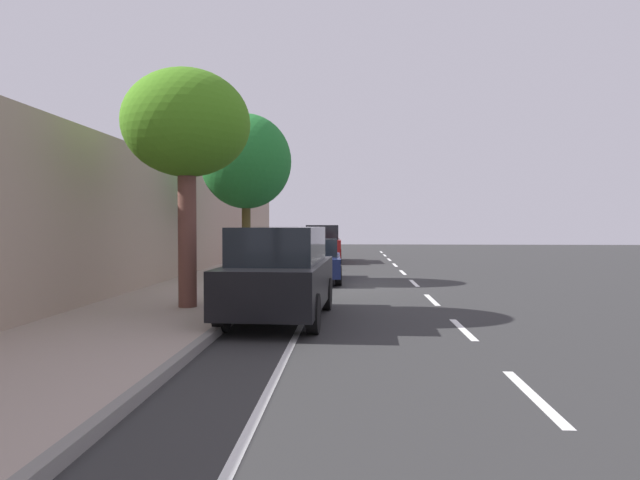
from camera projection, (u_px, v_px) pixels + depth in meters
name	position (u px, v px, depth m)	size (l,w,h in m)	color
ground	(331.00, 286.00, 18.27)	(74.14, 74.14, 0.00)	#2E2E2E
sidewalk	(220.00, 283.00, 18.48)	(3.61, 46.34, 0.16)	#A39285
curb_edge	(276.00, 283.00, 18.37)	(0.16, 46.34, 0.16)	gray
lane_stripe_centre	(414.00, 283.00, 19.18)	(0.14, 44.20, 0.01)	white
lane_stripe_bike_edge	(320.00, 286.00, 18.29)	(0.12, 46.34, 0.01)	white
building_facade	(159.00, 221.00, 18.53)	(0.50, 46.34, 4.33)	tan
parked_suv_red_nearest	(322.00, 243.00, 29.92)	(2.13, 4.78, 1.99)	maroon
parked_sedan_dark_blue_second	(315.00, 260.00, 19.82)	(1.94, 4.45, 1.52)	navy
parked_suv_black_mid	(280.00, 272.00, 11.86)	(2.11, 4.77, 1.99)	black
bicycle_at_curb	(305.00, 262.00, 24.18)	(1.42, 1.11, 0.78)	black
cyclist_with_backpack	(301.00, 248.00, 24.64)	(0.54, 0.55, 1.61)	#C6B284
street_tree_near_cyclist	(246.00, 162.00, 19.67)	(3.23, 3.23, 5.80)	#4D401E
street_tree_mid_block	(186.00, 126.00, 12.57)	(2.89, 2.89, 5.41)	brown
fire_hydrant	(288.00, 256.00, 25.34)	(0.22, 0.22, 0.84)	red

